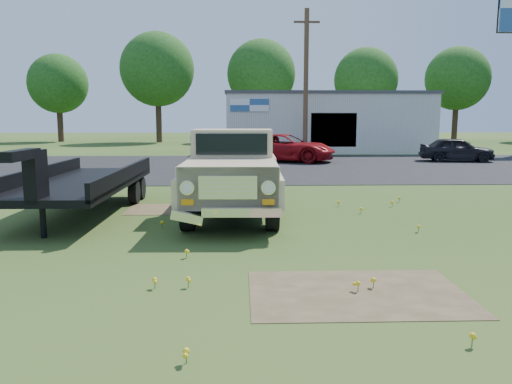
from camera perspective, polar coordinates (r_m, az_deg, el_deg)
ground at (r=9.91m, az=-1.07°, el=-5.64°), size 140.00×140.00×0.00m
asphalt_lot at (r=24.73m, az=-1.53°, el=2.91°), size 90.00×14.00×0.02m
dirt_patch_a at (r=7.23m, az=11.49°, el=-11.27°), size 3.00×2.00×0.01m
dirt_patch_b at (r=13.46m, az=-9.82°, el=-1.97°), size 2.20×1.60×0.01m
commercial_building at (r=37.11m, az=7.74°, el=7.97°), size 14.20×8.20×4.15m
utility_pole_mid at (r=31.95m, az=5.73°, el=12.41°), size 1.60×0.30×9.00m
treeline_b at (r=53.77m, az=-21.69°, el=11.41°), size 5.76×5.76×8.57m
treeline_c at (r=49.94m, az=-11.21°, el=13.57°), size 7.04×7.04×10.47m
treeline_d at (r=50.33m, az=0.61°, el=13.33°), size 6.72×6.72×10.00m
treeline_e at (r=50.22m, az=12.44°, el=12.42°), size 6.08×6.08×9.04m
treeline_f at (r=55.83m, az=22.02°, el=11.92°), size 6.40×6.40×9.52m
vintage_pickup_truck at (r=12.45m, az=-2.65°, el=2.28°), size 2.43×5.96×2.14m
flatbed_trailer at (r=13.29m, az=-19.27°, el=1.58°), size 2.30×6.80×1.85m
red_pickup at (r=27.48m, az=3.42°, el=5.03°), size 5.91×4.24×1.50m
dark_sedan at (r=29.67m, az=21.95°, el=4.52°), size 4.09×2.23×1.32m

